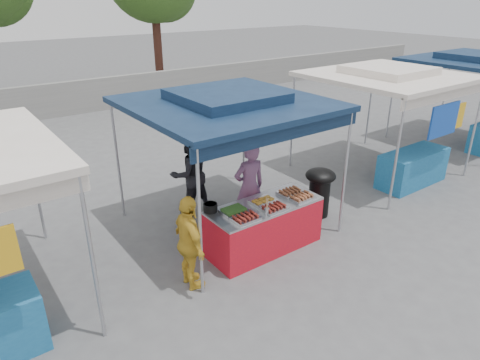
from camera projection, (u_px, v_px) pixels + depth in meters
ground_plane at (260, 245)px, 7.58m from camera, size 80.00×80.00×0.00m
back_wall at (70, 98)px, 15.45m from camera, size 40.00×0.25×1.20m
main_canopy at (227, 103)px, 7.34m from camera, size 3.20×3.20×2.57m
neighbor_stall_right at (399, 112)px, 9.80m from camera, size 3.20×3.20×2.57m
vendor_table at (264, 226)px, 7.33m from camera, size 2.00×0.80×0.85m
food_tray_fl at (246, 218)px, 6.66m from camera, size 0.42×0.30×0.07m
food_tray_fm at (274, 208)px, 6.97m from camera, size 0.42×0.30×0.07m
food_tray_fr at (302, 197)px, 7.33m from camera, size 0.42×0.30×0.07m
food_tray_bl at (234, 211)px, 6.89m from camera, size 0.42×0.30×0.07m
food_tray_bm at (263, 201)px, 7.21m from camera, size 0.42×0.30×0.07m
food_tray_br at (290, 192)px, 7.52m from camera, size 0.42×0.30×0.07m
cooking_pot at (210, 207)px, 6.92m from camera, size 0.23×0.23×0.13m
skewer_cup at (267, 211)px, 6.84m from camera, size 0.08×0.08×0.10m
wok_burner at (320, 188)px, 8.38m from camera, size 0.59×0.59×1.00m
crate_left at (222, 230)px, 7.72m from camera, size 0.56×0.39×0.33m
crate_right at (264, 221)px, 8.04m from camera, size 0.55×0.38×0.33m
crate_stacked at (264, 206)px, 7.91m from camera, size 0.54×0.38×0.33m
vendor_woman at (249, 187)px, 7.80m from camera, size 0.67×0.48×1.70m
helper_man at (190, 174)px, 8.39m from camera, size 0.83×0.66×1.69m
customer_person at (190, 243)px, 6.24m from camera, size 0.46×0.91×1.50m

